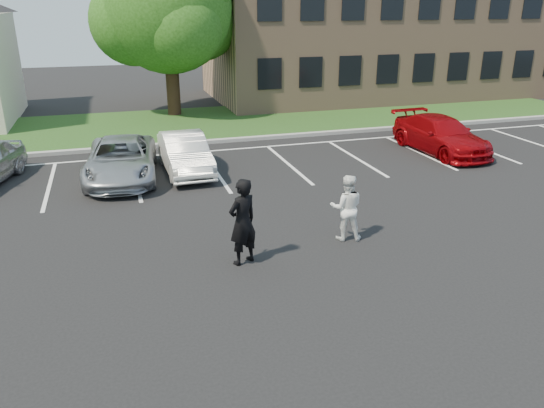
# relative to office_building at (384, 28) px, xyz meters

# --- Properties ---
(ground_plane) EXTENTS (90.00, 90.00, 0.00)m
(ground_plane) POSITION_rel_office_building_xyz_m (-14.00, -21.99, -4.16)
(ground_plane) COLOR black
(ground_plane) RESTS_ON ground
(curb) EXTENTS (40.00, 0.30, 0.15)m
(curb) POSITION_rel_office_building_xyz_m (-14.00, -9.99, -4.08)
(curb) COLOR gray
(curb) RESTS_ON ground
(grass_strip) EXTENTS (44.00, 8.00, 0.08)m
(grass_strip) POSITION_rel_office_building_xyz_m (-14.00, -5.99, -4.12)
(grass_strip) COLOR #203F11
(grass_strip) RESTS_ON ground
(stall_lines) EXTENTS (34.00, 5.36, 0.01)m
(stall_lines) POSITION_rel_office_building_xyz_m (-12.60, -13.04, -4.15)
(stall_lines) COLOR silver
(stall_lines) RESTS_ON ground
(office_building) EXTENTS (22.40, 10.40, 8.30)m
(office_building) POSITION_rel_office_building_xyz_m (0.00, 0.00, 0.00)
(office_building) COLOR #A37E60
(office_building) RESTS_ON ground
(tree) EXTENTS (7.80, 7.20, 8.80)m
(tree) POSITION_rel_office_building_xyz_m (-14.00, -3.39, 1.19)
(tree) COLOR black
(tree) RESTS_ON ground
(man_black_suit) EXTENTS (0.89, 0.77, 2.06)m
(man_black_suit) POSITION_rel_office_building_xyz_m (-14.80, -21.34, -3.13)
(man_black_suit) COLOR black
(man_black_suit) RESTS_ON ground
(man_white_shirt) EXTENTS (1.00, 0.88, 1.71)m
(man_white_shirt) POSITION_rel_office_building_xyz_m (-11.98, -20.80, -3.30)
(man_white_shirt) COLOR white
(man_white_shirt) RESTS_ON ground
(car_silver_minivan) EXTENTS (2.75, 5.13, 1.37)m
(car_silver_minivan) POSITION_rel_office_building_xyz_m (-17.23, -13.98, -3.47)
(car_silver_minivan) COLOR #ACAFB5
(car_silver_minivan) RESTS_ON ground
(car_white_sedan) EXTENTS (1.55, 4.19, 1.37)m
(car_white_sedan) POSITION_rel_office_building_xyz_m (-15.03, -13.83, -3.47)
(car_white_sedan) COLOR silver
(car_white_sedan) RESTS_ON ground
(car_red_compact) EXTENTS (2.26, 4.98, 1.41)m
(car_red_compact) POSITION_rel_office_building_xyz_m (-4.79, -14.17, -3.45)
(car_red_compact) COLOR #96050A
(car_red_compact) RESTS_ON ground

